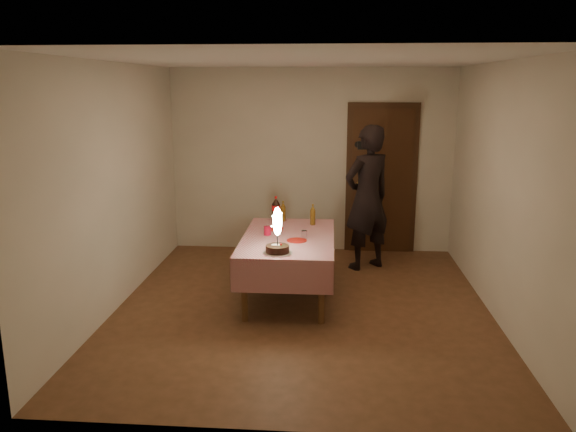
{
  "coord_description": "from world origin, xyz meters",
  "views": [
    {
      "loc": [
        0.28,
        -5.71,
        2.37
      ],
      "look_at": [
        -0.18,
        0.29,
        0.95
      ],
      "focal_mm": 35.0,
      "sensor_mm": 36.0,
      "label": 1
    }
  ],
  "objects_px": {
    "birthday_cake": "(277,240)",
    "cola_bottle": "(276,209)",
    "amber_bottle_left": "(283,212)",
    "photographer": "(367,198)",
    "dining_table": "(288,245)",
    "red_cup": "(268,231)",
    "clear_cup": "(304,235)",
    "red_plate": "(297,240)",
    "amber_bottle_right": "(313,215)"
  },
  "relations": [
    {
      "from": "birthday_cake",
      "to": "cola_bottle",
      "type": "relative_size",
      "value": 1.49
    },
    {
      "from": "amber_bottle_left",
      "to": "photographer",
      "type": "distance_m",
      "value": 1.13
    },
    {
      "from": "amber_bottle_left",
      "to": "dining_table",
      "type": "bearing_deg",
      "value": -80.47
    },
    {
      "from": "birthday_cake",
      "to": "red_cup",
      "type": "height_order",
      "value": "birthday_cake"
    },
    {
      "from": "red_cup",
      "to": "clear_cup",
      "type": "distance_m",
      "value": 0.44
    },
    {
      "from": "birthday_cake",
      "to": "amber_bottle_left",
      "type": "bearing_deg",
      "value": 92.54
    },
    {
      "from": "dining_table",
      "to": "amber_bottle_left",
      "type": "relative_size",
      "value": 6.75
    },
    {
      "from": "clear_cup",
      "to": "amber_bottle_left",
      "type": "relative_size",
      "value": 0.35
    },
    {
      "from": "dining_table",
      "to": "red_plate",
      "type": "bearing_deg",
      "value": -57.97
    },
    {
      "from": "cola_bottle",
      "to": "photographer",
      "type": "relative_size",
      "value": 0.17
    },
    {
      "from": "red_cup",
      "to": "amber_bottle_right",
      "type": "height_order",
      "value": "amber_bottle_right"
    },
    {
      "from": "amber_bottle_left",
      "to": "amber_bottle_right",
      "type": "bearing_deg",
      "value": -22.81
    },
    {
      "from": "dining_table",
      "to": "red_plate",
      "type": "height_order",
      "value": "red_plate"
    },
    {
      "from": "amber_bottle_right",
      "to": "amber_bottle_left",
      "type": "bearing_deg",
      "value": 157.19
    },
    {
      "from": "dining_table",
      "to": "clear_cup",
      "type": "xyz_separation_m",
      "value": [
        0.18,
        -0.07,
        0.14
      ]
    },
    {
      "from": "dining_table",
      "to": "clear_cup",
      "type": "relative_size",
      "value": 19.11
    },
    {
      "from": "cola_bottle",
      "to": "photographer",
      "type": "xyz_separation_m",
      "value": [
        1.15,
        0.4,
        0.08
      ]
    },
    {
      "from": "red_plate",
      "to": "clear_cup",
      "type": "height_order",
      "value": "clear_cup"
    },
    {
      "from": "dining_table",
      "to": "amber_bottle_left",
      "type": "bearing_deg",
      "value": 99.53
    },
    {
      "from": "amber_bottle_left",
      "to": "clear_cup",
      "type": "bearing_deg",
      "value": -69.19
    },
    {
      "from": "red_plate",
      "to": "photographer",
      "type": "bearing_deg",
      "value": 56.7
    },
    {
      "from": "amber_bottle_left",
      "to": "amber_bottle_right",
      "type": "height_order",
      "value": "same"
    },
    {
      "from": "cola_bottle",
      "to": "photographer",
      "type": "distance_m",
      "value": 1.21
    },
    {
      "from": "photographer",
      "to": "red_plate",
      "type": "bearing_deg",
      "value": -123.3
    },
    {
      "from": "dining_table",
      "to": "amber_bottle_left",
      "type": "xyz_separation_m",
      "value": [
        -0.12,
        0.72,
        0.21
      ]
    },
    {
      "from": "clear_cup",
      "to": "photographer",
      "type": "height_order",
      "value": "photographer"
    },
    {
      "from": "red_cup",
      "to": "clear_cup",
      "type": "height_order",
      "value": "red_cup"
    },
    {
      "from": "birthday_cake",
      "to": "red_plate",
      "type": "xyz_separation_m",
      "value": [
        0.17,
        0.47,
        -0.13
      ]
    },
    {
      "from": "red_plate",
      "to": "red_cup",
      "type": "height_order",
      "value": "red_cup"
    },
    {
      "from": "amber_bottle_right",
      "to": "photographer",
      "type": "distance_m",
      "value": 0.87
    },
    {
      "from": "red_plate",
      "to": "red_cup",
      "type": "distance_m",
      "value": 0.41
    },
    {
      "from": "red_plate",
      "to": "cola_bottle",
      "type": "relative_size",
      "value": 0.69
    },
    {
      "from": "red_cup",
      "to": "cola_bottle",
      "type": "relative_size",
      "value": 0.31
    },
    {
      "from": "amber_bottle_left",
      "to": "red_cup",
      "type": "bearing_deg",
      "value": -99.92
    },
    {
      "from": "red_cup",
      "to": "photographer",
      "type": "distance_m",
      "value": 1.59
    },
    {
      "from": "red_plate",
      "to": "photographer",
      "type": "xyz_separation_m",
      "value": [
        0.83,
        1.27,
        0.23
      ]
    },
    {
      "from": "birthday_cake",
      "to": "clear_cup",
      "type": "relative_size",
      "value": 5.25
    },
    {
      "from": "red_plate",
      "to": "amber_bottle_right",
      "type": "bearing_deg",
      "value": 78.63
    },
    {
      "from": "amber_bottle_left",
      "to": "amber_bottle_right",
      "type": "xyz_separation_m",
      "value": [
        0.37,
        -0.16,
        0.0
      ]
    },
    {
      "from": "cola_bottle",
      "to": "photographer",
      "type": "bearing_deg",
      "value": 19.07
    },
    {
      "from": "dining_table",
      "to": "cola_bottle",
      "type": "xyz_separation_m",
      "value": [
        -0.21,
        0.7,
        0.25
      ]
    },
    {
      "from": "red_cup",
      "to": "red_plate",
      "type": "bearing_deg",
      "value": -31.87
    },
    {
      "from": "clear_cup",
      "to": "amber_bottle_left",
      "type": "distance_m",
      "value": 0.85
    },
    {
      "from": "amber_bottle_left",
      "to": "birthday_cake",
      "type": "bearing_deg",
      "value": -87.46
    },
    {
      "from": "dining_table",
      "to": "photographer",
      "type": "bearing_deg",
      "value": 49.46
    },
    {
      "from": "birthday_cake",
      "to": "amber_bottle_right",
      "type": "relative_size",
      "value": 1.85
    },
    {
      "from": "red_cup",
      "to": "birthday_cake",
      "type": "bearing_deg",
      "value": -75.31
    },
    {
      "from": "red_plate",
      "to": "cola_bottle",
      "type": "distance_m",
      "value": 0.94
    },
    {
      "from": "dining_table",
      "to": "clear_cup",
      "type": "bearing_deg",
      "value": -21.89
    },
    {
      "from": "birthday_cake",
      "to": "red_cup",
      "type": "xyz_separation_m",
      "value": [
        -0.18,
        0.68,
        -0.09
      ]
    }
  ]
}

